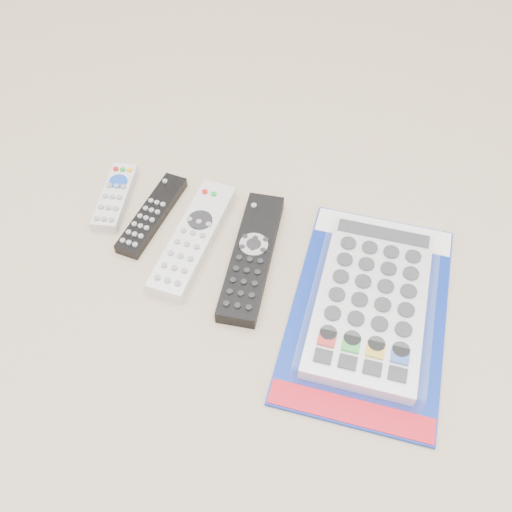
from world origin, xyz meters
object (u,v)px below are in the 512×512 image
(remote_silver_dvd, at_px, (194,238))
(remote_large_black, at_px, (252,256))
(remote_small_grey, at_px, (115,197))
(jumbo_remote_packaged, at_px, (371,301))
(remote_slim_black, at_px, (152,215))

(remote_silver_dvd, relative_size, remote_large_black, 0.94)
(remote_small_grey, distance_m, jumbo_remote_packaged, 0.45)
(remote_small_grey, height_order, remote_silver_dvd, remote_silver_dvd)
(remote_slim_black, distance_m, remote_silver_dvd, 0.09)
(remote_silver_dvd, xyz_separation_m, remote_large_black, (0.10, -0.01, 0.00))
(remote_large_black, bearing_deg, remote_small_grey, 162.30)
(remote_small_grey, relative_size, remote_large_black, 0.61)
(remote_small_grey, height_order, remote_slim_black, remote_small_grey)
(remote_slim_black, bearing_deg, remote_small_grey, 171.01)
(remote_small_grey, distance_m, remote_large_black, 0.26)
(remote_silver_dvd, height_order, remote_large_black, same)
(remote_slim_black, bearing_deg, jumbo_remote_packaged, -5.73)
(remote_small_grey, bearing_deg, jumbo_remote_packaged, -21.71)
(jumbo_remote_packaged, bearing_deg, remote_large_black, 168.24)
(remote_silver_dvd, bearing_deg, remote_large_black, -2.62)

